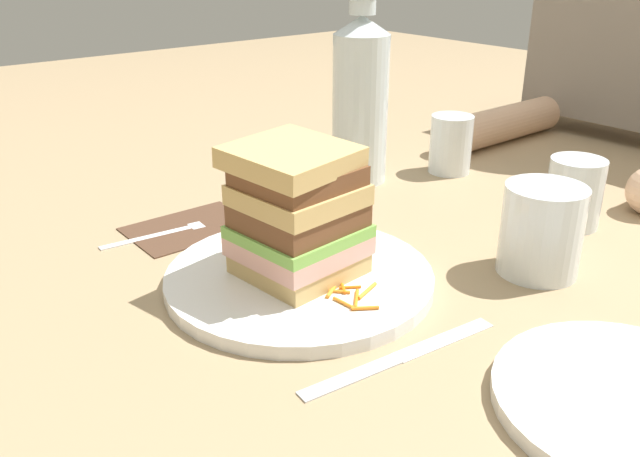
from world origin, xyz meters
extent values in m
plane|color=#9E8460|center=(0.00, 0.00, 0.00)|extent=(3.00, 3.00, 0.00)
cylinder|color=white|center=(0.01, 0.00, 0.01)|extent=(0.27, 0.27, 0.01)
cube|color=tan|center=(0.01, 0.00, 0.02)|extent=(0.11, 0.11, 0.02)
cube|color=#E0A393|center=(0.01, 0.00, 0.04)|extent=(0.11, 0.12, 0.02)
cube|color=#7AB74C|center=(0.01, 0.00, 0.06)|extent=(0.11, 0.12, 0.01)
cube|color=brown|center=(0.01, 0.00, 0.08)|extent=(0.11, 0.11, 0.02)
cube|color=tan|center=(0.01, 0.00, 0.10)|extent=(0.11, 0.11, 0.02)
cube|color=brown|center=(0.01, 0.00, 0.12)|extent=(0.10, 0.11, 0.02)
cube|color=tan|center=(0.01, -0.01, 0.14)|extent=(0.12, 0.12, 0.03)
cylinder|color=orange|center=(-0.08, -0.02, 0.02)|extent=(0.03, 0.01, 0.00)
cylinder|color=orange|center=(-0.06, -0.02, 0.02)|extent=(0.01, 0.02, 0.00)
cylinder|color=orange|center=(-0.06, -0.03, 0.02)|extent=(0.02, 0.01, 0.00)
cylinder|color=orange|center=(-0.05, 0.00, 0.02)|extent=(0.02, 0.02, 0.00)
cylinder|color=orange|center=(-0.04, -0.02, 0.02)|extent=(0.00, 0.03, 0.00)
cylinder|color=orange|center=(-0.06, -0.01, 0.02)|extent=(0.02, 0.02, 0.00)
cylinder|color=orange|center=(-0.05, 0.00, 0.02)|extent=(0.01, 0.03, 0.00)
cylinder|color=orange|center=(0.11, 0.00, 0.02)|extent=(0.02, 0.02, 0.00)
cylinder|color=orange|center=(0.09, 0.02, 0.02)|extent=(0.01, 0.03, 0.00)
cylinder|color=orange|center=(0.07, 0.00, 0.02)|extent=(0.02, 0.03, 0.00)
cylinder|color=orange|center=(0.07, 0.02, 0.02)|extent=(0.01, 0.02, 0.00)
cylinder|color=orange|center=(0.09, 0.01, 0.02)|extent=(0.03, 0.03, 0.00)
cylinder|color=orange|center=(0.09, -0.01, 0.02)|extent=(0.03, 0.01, 0.00)
cylinder|color=orange|center=(0.07, 0.01, 0.02)|extent=(0.03, 0.02, 0.00)
cylinder|color=orange|center=(0.07, 0.00, 0.02)|extent=(0.02, 0.02, 0.00)
cube|color=#4C3323|center=(-0.18, -0.02, 0.00)|extent=(0.11, 0.15, 0.00)
cube|color=silver|center=(-0.19, -0.07, 0.00)|extent=(0.02, 0.11, 0.00)
cube|color=silver|center=(-0.18, -0.01, 0.00)|extent=(0.02, 0.02, 0.00)
cylinder|color=silver|center=(-0.17, 0.02, 0.00)|extent=(0.01, 0.04, 0.00)
cylinder|color=silver|center=(-0.18, 0.02, 0.00)|extent=(0.01, 0.04, 0.00)
cylinder|color=silver|center=(-0.18, 0.02, 0.00)|extent=(0.01, 0.04, 0.00)
cylinder|color=silver|center=(-0.19, 0.02, 0.00)|extent=(0.01, 0.04, 0.00)
cube|color=silver|center=(0.16, -0.06, 0.00)|extent=(0.02, 0.10, 0.00)
cube|color=silver|center=(0.18, 0.03, 0.00)|extent=(0.03, 0.11, 0.00)
cylinder|color=white|center=(0.15, 0.21, 0.05)|extent=(0.08, 0.08, 0.09)
cylinder|color=orange|center=(0.15, 0.21, 0.04)|extent=(0.08, 0.08, 0.07)
cylinder|color=silver|center=(-0.18, 0.26, 0.10)|extent=(0.08, 0.08, 0.21)
cone|color=silver|center=(-0.18, 0.26, 0.22)|extent=(0.08, 0.08, 0.02)
cylinder|color=silver|center=(-0.18, 0.26, 0.24)|extent=(0.04, 0.04, 0.02)
cylinder|color=silver|center=(0.10, 0.35, 0.04)|extent=(0.07, 0.07, 0.08)
cylinder|color=silver|center=(-0.12, 0.39, 0.04)|extent=(0.06, 0.06, 0.09)
cylinder|color=white|center=(0.33, 0.07, 0.01)|extent=(0.21, 0.21, 0.01)
cylinder|color=#DBAD89|center=(-0.18, 0.59, 0.03)|extent=(0.06, 0.26, 0.06)
sphere|color=#DBAD89|center=(-0.18, 0.46, 0.03)|extent=(0.06, 0.06, 0.06)
camera|label=1|loc=(0.49, -0.36, 0.32)|focal=37.17mm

